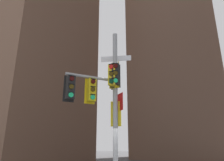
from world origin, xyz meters
TOP-DOWN VIEW (x-y plane):
  - building_mid_block at (2.42, 24.91)m, footprint 12.53×12.53m
  - signal_pole_assembly at (-0.34, 0.05)m, footprint 2.55×4.13m

SIDE VIEW (x-z plane):
  - signal_pole_assembly at x=-0.34m, z-range 0.70..7.88m
  - building_mid_block at x=2.42m, z-range 0.00..53.04m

